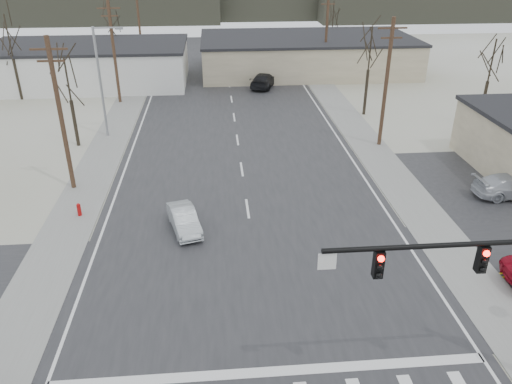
# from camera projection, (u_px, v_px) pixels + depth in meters

# --- Properties ---
(ground) EXTENTS (140.00, 140.00, 0.00)m
(ground) POSITION_uv_depth(u_px,v_px,m) (259.00, 289.00, 23.95)
(ground) COLOR silver
(ground) RESTS_ON ground
(main_road) EXTENTS (18.00, 110.00, 0.05)m
(main_road) POSITION_uv_depth(u_px,v_px,m) (241.00, 164.00, 37.28)
(main_road) COLOR #272729
(main_road) RESTS_ON ground
(cross_road) EXTENTS (90.00, 10.00, 0.04)m
(cross_road) POSITION_uv_depth(u_px,v_px,m) (259.00, 289.00, 23.94)
(cross_road) COLOR #272729
(cross_road) RESTS_ON ground
(sidewalk_left) EXTENTS (3.00, 90.00, 0.06)m
(sidewalk_left) POSITION_uv_depth(u_px,v_px,m) (109.00, 144.00, 40.91)
(sidewalk_left) COLOR gray
(sidewalk_left) RESTS_ON ground
(sidewalk_right) EXTENTS (3.00, 90.00, 0.06)m
(sidewalk_right) POSITION_uv_depth(u_px,v_px,m) (361.00, 136.00, 42.52)
(sidewalk_right) COLOR gray
(sidewalk_right) RESTS_ON ground
(traffic_signal_mast) EXTENTS (8.95, 0.43, 7.20)m
(traffic_signal_mast) POSITION_uv_depth(u_px,v_px,m) (507.00, 280.00, 16.93)
(traffic_signal_mast) COLOR black
(traffic_signal_mast) RESTS_ON ground
(fire_hydrant) EXTENTS (0.24, 0.24, 0.87)m
(fire_hydrant) POSITION_uv_depth(u_px,v_px,m) (79.00, 210.00, 30.08)
(fire_hydrant) COLOR #A50C0C
(fire_hydrant) RESTS_ON ground
(building_left_far) EXTENTS (22.30, 12.30, 4.50)m
(building_left_far) POSITION_uv_depth(u_px,v_px,m) (89.00, 64.00, 57.27)
(building_left_far) COLOR silver
(building_left_far) RESTS_ON ground
(building_right_far) EXTENTS (26.30, 14.30, 4.30)m
(building_right_far) POSITION_uv_depth(u_px,v_px,m) (306.00, 54.00, 62.85)
(building_right_far) COLOR #C0B293
(building_right_far) RESTS_ON ground
(upole_left_b) EXTENTS (2.20, 0.30, 10.00)m
(upole_left_b) POSITION_uv_depth(u_px,v_px,m) (60.00, 114.00, 31.38)
(upole_left_b) COLOR #4A3322
(upole_left_b) RESTS_ON ground
(upole_left_c) EXTENTS (2.20, 0.30, 10.00)m
(upole_left_c) POSITION_uv_depth(u_px,v_px,m) (114.00, 51.00, 49.16)
(upole_left_c) COLOR #4A3322
(upole_left_c) RESTS_ON ground
(upole_left_d) EXTENTS (2.20, 0.30, 10.00)m
(upole_left_d) POSITION_uv_depth(u_px,v_px,m) (139.00, 21.00, 66.94)
(upole_left_d) COLOR #4A3322
(upole_left_d) RESTS_ON ground
(upole_right_a) EXTENTS (2.20, 0.30, 10.00)m
(upole_right_a) POSITION_uv_depth(u_px,v_px,m) (386.00, 82.00, 38.47)
(upole_right_a) COLOR #4A3322
(upole_right_a) RESTS_ON ground
(upole_right_b) EXTENTS (2.20, 0.30, 10.00)m
(upole_right_b) POSITION_uv_depth(u_px,v_px,m) (326.00, 34.00, 58.03)
(upole_right_b) COLOR #4A3322
(upole_right_b) RESTS_ON ground
(streetlight_main) EXTENTS (2.40, 0.25, 9.00)m
(streetlight_main) POSITION_uv_depth(u_px,v_px,m) (102.00, 77.00, 40.39)
(streetlight_main) COLOR gray
(streetlight_main) RESTS_ON ground
(tree_left_near) EXTENTS (3.30, 3.30, 7.35)m
(tree_left_near) POSITION_uv_depth(u_px,v_px,m) (68.00, 82.00, 38.38)
(tree_left_near) COLOR #31281E
(tree_left_near) RESTS_ON ground
(tree_right_mid) EXTENTS (3.74, 3.74, 8.33)m
(tree_right_mid) POSITION_uv_depth(u_px,v_px,m) (370.00, 51.00, 45.34)
(tree_right_mid) COLOR #31281E
(tree_right_mid) RESTS_ON ground
(tree_left_far) EXTENTS (3.96, 3.96, 8.82)m
(tree_left_far) POSITION_uv_depth(u_px,v_px,m) (111.00, 20.00, 60.94)
(tree_left_far) COLOR #31281E
(tree_left_far) RESTS_ON ground
(tree_right_far) EXTENTS (3.52, 3.52, 7.84)m
(tree_right_far) POSITION_uv_depth(u_px,v_px,m) (333.00, 16.00, 68.80)
(tree_right_far) COLOR #31281E
(tree_right_far) RESTS_ON ground
(tree_lot) EXTENTS (3.52, 3.52, 7.84)m
(tree_lot) POSITION_uv_depth(u_px,v_px,m) (492.00, 63.00, 42.66)
(tree_lot) COLOR #31281E
(tree_lot) RESTS_ON ground
(tree_left_mid) EXTENTS (3.96, 3.96, 8.82)m
(tree_left_mid) POSITION_uv_depth(u_px,v_px,m) (9.00, 38.00, 49.66)
(tree_left_mid) COLOR #31281E
(tree_left_mid) RESTS_ON ground
(hill_left) EXTENTS (70.00, 18.00, 7.00)m
(hill_left) POSITION_uv_depth(u_px,v_px,m) (47.00, 3.00, 101.49)
(hill_left) COLOR #333026
(hill_left) RESTS_ON ground
(hill_right) EXTENTS (60.00, 18.00, 5.50)m
(hill_right) POSITION_uv_depth(u_px,v_px,m) (454.00, 4.00, 106.52)
(hill_right) COLOR #333026
(hill_right) RESTS_ON ground
(sedan_crossing) EXTENTS (2.31, 4.08, 1.27)m
(sedan_crossing) POSITION_uv_depth(u_px,v_px,m) (184.00, 220.00, 28.55)
(sedan_crossing) COLOR #A3A9AD
(sedan_crossing) RESTS_ON main_road
(car_far_a) EXTENTS (3.90, 5.78, 1.55)m
(car_far_a) POSITION_uv_depth(u_px,v_px,m) (264.00, 80.00, 56.37)
(car_far_a) COLOR black
(car_far_a) RESTS_ON main_road
(car_far_b) EXTENTS (1.62, 4.00, 1.36)m
(car_far_b) POSITION_uv_depth(u_px,v_px,m) (172.00, 64.00, 64.08)
(car_far_b) COLOR black
(car_far_b) RESTS_ON main_road
(car_parked_silver) EXTENTS (5.04, 2.20, 1.44)m
(car_parked_silver) POSITION_uv_depth(u_px,v_px,m) (512.00, 186.00, 32.27)
(car_parked_silver) COLOR #ABAFB6
(car_parked_silver) RESTS_ON parking_lot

